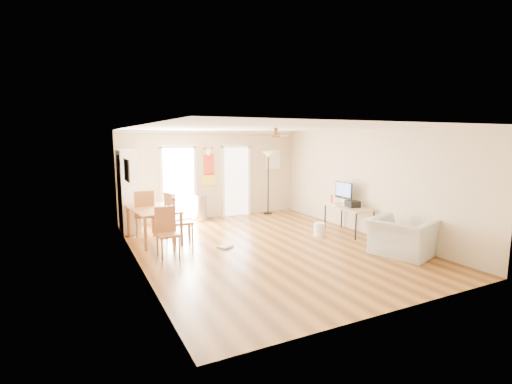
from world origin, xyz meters
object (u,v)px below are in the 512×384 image
bookshelf (128,191)px  dining_chair_right_a (178,216)px  dining_chair_near (168,232)px  dining_chair_right_b (182,220)px  armchair (401,237)px  printer (353,204)px  dining_table (154,225)px  torchiere_lamp (268,183)px  wastebasket_a (319,229)px  dining_chair_far (144,213)px  trash_can (201,208)px  computer_desk (348,220)px

bookshelf → dining_chair_right_a: bearing=-66.0°
dining_chair_near → dining_chair_right_b: bearing=54.7°
armchair → printer: bearing=-27.3°
dining_table → bookshelf: bearing=106.7°
dining_table → torchiere_lamp: torchiere_lamp is taller
dining_chair_right_b → wastebasket_a: (3.19, -0.90, -0.38)m
dining_chair_far → printer: size_ratio=3.53×
dining_table → trash_can: 2.32m
dining_chair_near → torchiere_lamp: size_ratio=0.50×
bookshelf → armchair: (4.67, -4.62, -0.67)m
dining_chair_right_b → wastebasket_a: size_ratio=3.38×
dining_table → computer_desk: size_ratio=1.22×
bookshelf → dining_chair_right_a: size_ratio=1.89×
torchiere_lamp → armchair: 5.02m
dining_chair_right_b → dining_chair_near: (-0.53, -0.84, -0.04)m
trash_can → dining_chair_right_a: bearing=-123.6°
trash_can → wastebasket_a: bearing=-55.0°
dining_chair_right_b → dining_chair_near: 0.99m
torchiere_lamp → dining_chair_right_a: bearing=-153.4°
dining_table → trash_can: bearing=43.5°
dining_chair_near → printer: bearing=-6.5°
dining_table → trash_can: dining_table is taller
dining_chair_right_b → dining_chair_far: (-0.65, 1.05, 0.03)m
torchiere_lamp → computer_desk: bearing=-78.1°
dining_table → armchair: (4.30, -3.39, -0.01)m
wastebasket_a → armchair: 2.12m
computer_desk → wastebasket_a: computer_desk is taller
dining_chair_right_a → dining_chair_right_b: (0.00, -0.35, -0.02)m
bookshelf → torchiere_lamp: bearing=-6.1°
bookshelf → dining_chair_far: bearing=-78.1°
torchiere_lamp → trash_can: bearing=179.4°
dining_chair_near → torchiere_lamp: (3.87, 2.87, 0.49)m
bookshelf → wastebasket_a: bookshelf is taller
dining_chair_near → printer: 4.59m
trash_can → dining_chair_far: bearing=-150.6°
dining_chair_right_a → trash_can: dining_chair_right_a is taller
computer_desk → armchair: (-0.23, -1.90, 0.04)m
dining_table → computer_desk: 4.77m
bookshelf → trash_can: size_ratio=2.85×
dining_chair_right_a → computer_desk: size_ratio=0.88×
torchiere_lamp → dining_chair_right_b: bearing=-148.8°
printer → wastebasket_a: bearing=178.1°
dining_chair_right_b → computer_desk: bearing=-100.3°
dining_chair_near → trash_can: 3.33m
computer_desk → printer: size_ratio=3.96×
armchair → trash_can: bearing=9.7°
dining_chair_right_b → dining_chair_far: bearing=36.2°
bookshelf → trash_can: bearing=-0.6°
wastebasket_a → torchiere_lamp: bearing=87.1°
torchiere_lamp → computer_desk: torchiere_lamp is taller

